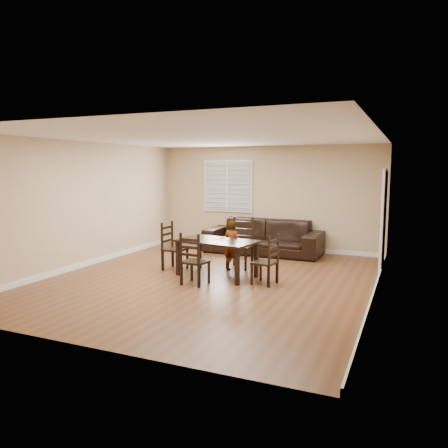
{
  "coord_description": "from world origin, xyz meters",
  "views": [
    {
      "loc": [
        3.5,
        -7.44,
        2.13
      ],
      "look_at": [
        0.0,
        0.65,
        1.0
      ],
      "focal_mm": 35.0,
      "sensor_mm": 36.0,
      "label": 1
    }
  ],
  "objects_px": {
    "chair_right": "(270,262)",
    "donut": "(223,238)",
    "chair_near": "(242,244)",
    "dining_table": "(217,245)",
    "chair_far": "(192,262)",
    "chair_left": "(170,248)",
    "child": "(232,246)",
    "sofa": "(263,237)"
  },
  "relations": [
    {
      "from": "dining_table",
      "to": "child",
      "type": "height_order",
      "value": "child"
    },
    {
      "from": "chair_left",
      "to": "sofa",
      "type": "height_order",
      "value": "chair_left"
    },
    {
      "from": "child",
      "to": "donut",
      "type": "bearing_deg",
      "value": 91.51
    },
    {
      "from": "child",
      "to": "sofa",
      "type": "xyz_separation_m",
      "value": [
        0.0,
        2.03,
        -0.11
      ]
    },
    {
      "from": "dining_table",
      "to": "child",
      "type": "bearing_deg",
      "value": 90.0
    },
    {
      "from": "child",
      "to": "sofa",
      "type": "bearing_deg",
      "value": -81.42
    },
    {
      "from": "donut",
      "to": "child",
      "type": "bearing_deg",
      "value": 82.84
    },
    {
      "from": "dining_table",
      "to": "chair_left",
      "type": "xyz_separation_m",
      "value": [
        -1.17,
        0.19,
        -0.18
      ]
    },
    {
      "from": "chair_right",
      "to": "chair_left",
      "type": "bearing_deg",
      "value": -91.37
    },
    {
      "from": "donut",
      "to": "sofa",
      "type": "xyz_separation_m",
      "value": [
        0.05,
        2.42,
        -0.33
      ]
    },
    {
      "from": "chair_far",
      "to": "donut",
      "type": "relative_size",
      "value": 8.95
    },
    {
      "from": "dining_table",
      "to": "chair_far",
      "type": "xyz_separation_m",
      "value": [
        -0.13,
        -0.81,
        -0.2
      ]
    },
    {
      "from": "chair_near",
      "to": "chair_left",
      "type": "bearing_deg",
      "value": -148.22
    },
    {
      "from": "sofa",
      "to": "chair_far",
      "type": "bearing_deg",
      "value": -93.54
    },
    {
      "from": "chair_far",
      "to": "chair_left",
      "type": "xyz_separation_m",
      "value": [
        -1.04,
        1.0,
        0.02
      ]
    },
    {
      "from": "chair_near",
      "to": "chair_right",
      "type": "relative_size",
      "value": 1.16
    },
    {
      "from": "child",
      "to": "donut",
      "type": "xyz_separation_m",
      "value": [
        -0.05,
        -0.39,
        0.22
      ]
    },
    {
      "from": "chair_far",
      "to": "chair_right",
      "type": "relative_size",
      "value": 1.04
    },
    {
      "from": "chair_right",
      "to": "donut",
      "type": "height_order",
      "value": "chair_right"
    },
    {
      "from": "chair_far",
      "to": "dining_table",
      "type": "bearing_deg",
      "value": -94.31
    },
    {
      "from": "dining_table",
      "to": "chair_left",
      "type": "height_order",
      "value": "chair_left"
    },
    {
      "from": "dining_table",
      "to": "chair_left",
      "type": "bearing_deg",
      "value": -179.2
    },
    {
      "from": "dining_table",
      "to": "chair_far",
      "type": "relative_size",
      "value": 1.73
    },
    {
      "from": "dining_table",
      "to": "child",
      "type": "xyz_separation_m",
      "value": [
        0.1,
        0.55,
        -0.11
      ]
    },
    {
      "from": "chair_right",
      "to": "chair_near",
      "type": "bearing_deg",
      "value": -131.6
    },
    {
      "from": "chair_near",
      "to": "chair_left",
      "type": "relative_size",
      "value": 1.08
    },
    {
      "from": "chair_far",
      "to": "child",
      "type": "distance_m",
      "value": 1.39
    },
    {
      "from": "child",
      "to": "chair_near",
      "type": "bearing_deg",
      "value": -88.56
    },
    {
      "from": "chair_far",
      "to": "chair_left",
      "type": "height_order",
      "value": "chair_left"
    },
    {
      "from": "child",
      "to": "donut",
      "type": "height_order",
      "value": "child"
    },
    {
      "from": "dining_table",
      "to": "chair_near",
      "type": "relative_size",
      "value": 1.55
    },
    {
      "from": "chair_near",
      "to": "sofa",
      "type": "bearing_deg",
      "value": 92.53
    },
    {
      "from": "dining_table",
      "to": "child",
      "type": "relative_size",
      "value": 1.58
    },
    {
      "from": "child",
      "to": "dining_table",
      "type": "bearing_deg",
      "value": 88.65
    },
    {
      "from": "chair_near",
      "to": "donut",
      "type": "distance_m",
      "value": 0.87
    },
    {
      "from": "chair_left",
      "to": "sofa",
      "type": "distance_m",
      "value": 2.71
    },
    {
      "from": "child",
      "to": "sofa",
      "type": "relative_size",
      "value": 0.37
    },
    {
      "from": "chair_left",
      "to": "child",
      "type": "xyz_separation_m",
      "value": [
        1.27,
        0.36,
        0.07
      ]
    },
    {
      "from": "chair_far",
      "to": "chair_right",
      "type": "bearing_deg",
      "value": -149.71
    },
    {
      "from": "dining_table",
      "to": "chair_near",
      "type": "distance_m",
      "value": 1.01
    },
    {
      "from": "chair_left",
      "to": "child",
      "type": "height_order",
      "value": "child"
    },
    {
      "from": "dining_table",
      "to": "donut",
      "type": "height_order",
      "value": "donut"
    }
  ]
}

